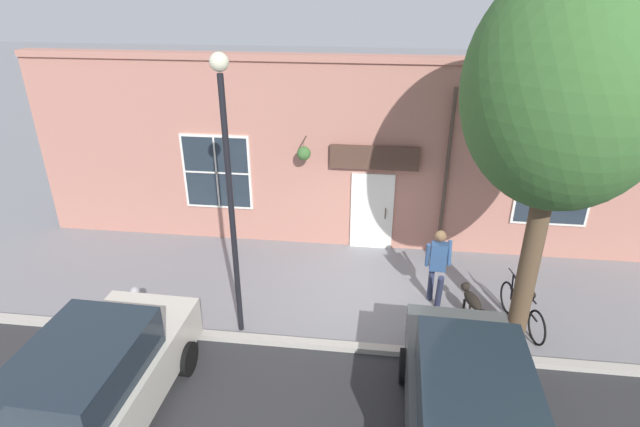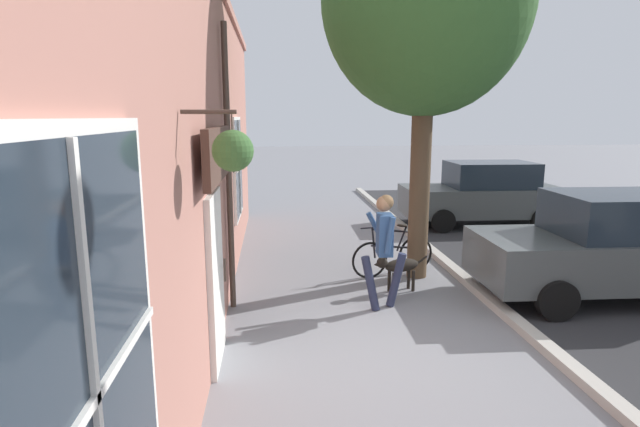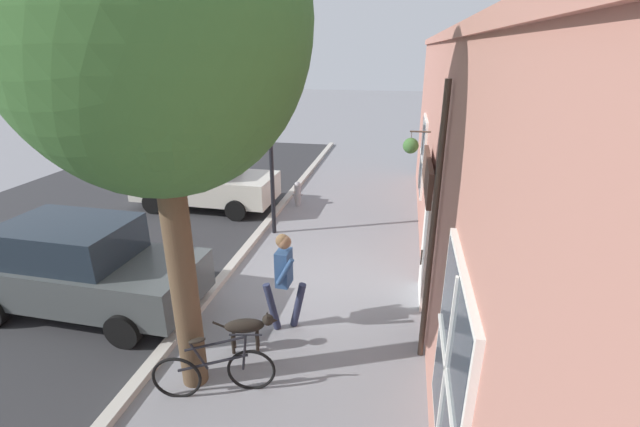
{
  "view_description": "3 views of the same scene",
  "coord_description": "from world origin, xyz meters",
  "px_view_note": "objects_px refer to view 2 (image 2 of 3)",
  "views": [
    {
      "loc": [
        9.66,
        0.07,
        6.55
      ],
      "look_at": [
        -0.96,
        -1.25,
        1.49
      ],
      "focal_mm": 28.0,
      "sensor_mm": 36.0,
      "label": 1
    },
    {
      "loc": [
        -1.46,
        -5.86,
        2.97
      ],
      "look_at": [
        -0.69,
        2.25,
        1.38
      ],
      "focal_mm": 28.0,
      "sensor_mm": 36.0,
      "label": 2
    },
    {
      "loc": [
        -1.6,
        7.63,
        4.67
      ],
      "look_at": [
        0.11,
        -1.12,
        1.21
      ],
      "focal_mm": 24.0,
      "sensor_mm": 36.0,
      "label": 3
    }
  ],
  "objects_px": {
    "pedestrian_walking": "(384,240)",
    "parked_car_far_end": "(484,194)",
    "leaning_bicycle": "(393,255)",
    "dog_on_leash": "(399,266)",
    "parked_car_mid_block": "(613,246)",
    "street_tree_by_curb": "(423,7)"
  },
  "relations": [
    {
      "from": "pedestrian_walking",
      "to": "parked_car_far_end",
      "type": "bearing_deg",
      "value": 54.73
    },
    {
      "from": "pedestrian_walking",
      "to": "leaning_bicycle",
      "type": "relative_size",
      "value": 1.08
    },
    {
      "from": "dog_on_leash",
      "to": "leaning_bicycle",
      "type": "distance_m",
      "value": 1.01
    },
    {
      "from": "parked_car_mid_block",
      "to": "parked_car_far_end",
      "type": "xyz_separation_m",
      "value": [
        0.24,
        5.67,
        0.0
      ]
    },
    {
      "from": "parked_car_far_end",
      "to": "street_tree_by_curb",
      "type": "bearing_deg",
      "value": -126.93
    },
    {
      "from": "dog_on_leash",
      "to": "street_tree_by_curb",
      "type": "xyz_separation_m",
      "value": [
        0.51,
        0.87,
        4.37
      ]
    },
    {
      "from": "parked_car_far_end",
      "to": "pedestrian_walking",
      "type": "bearing_deg",
      "value": -125.27
    },
    {
      "from": "parked_car_mid_block",
      "to": "parked_car_far_end",
      "type": "bearing_deg",
      "value": 87.6
    },
    {
      "from": "dog_on_leash",
      "to": "leaning_bicycle",
      "type": "relative_size",
      "value": 0.61
    },
    {
      "from": "parked_car_far_end",
      "to": "dog_on_leash",
      "type": "bearing_deg",
      "value": -125.86
    },
    {
      "from": "pedestrian_walking",
      "to": "leaning_bicycle",
      "type": "distance_m",
      "value": 1.95
    },
    {
      "from": "pedestrian_walking",
      "to": "parked_car_far_end",
      "type": "distance_m",
      "value": 7.1
    },
    {
      "from": "pedestrian_walking",
      "to": "dog_on_leash",
      "type": "xyz_separation_m",
      "value": [
        0.43,
        0.71,
        -0.65
      ]
    },
    {
      "from": "parked_car_mid_block",
      "to": "street_tree_by_curb",
      "type": "bearing_deg",
      "value": 153.47
    },
    {
      "from": "pedestrian_walking",
      "to": "street_tree_by_curb",
      "type": "distance_m",
      "value": 4.15
    },
    {
      "from": "dog_on_leash",
      "to": "leaning_bicycle",
      "type": "height_order",
      "value": "leaning_bicycle"
    },
    {
      "from": "dog_on_leash",
      "to": "parked_car_mid_block",
      "type": "height_order",
      "value": "parked_car_mid_block"
    },
    {
      "from": "leaning_bicycle",
      "to": "parked_car_far_end",
      "type": "xyz_separation_m",
      "value": [
        3.52,
        4.08,
        0.5
      ]
    },
    {
      "from": "parked_car_far_end",
      "to": "leaning_bicycle",
      "type": "bearing_deg",
      "value": -130.81
    },
    {
      "from": "leaning_bicycle",
      "to": "parked_car_mid_block",
      "type": "distance_m",
      "value": 3.68
    },
    {
      "from": "dog_on_leash",
      "to": "parked_car_mid_block",
      "type": "distance_m",
      "value": 3.51
    },
    {
      "from": "dog_on_leash",
      "to": "street_tree_by_curb",
      "type": "bearing_deg",
      "value": 59.68
    }
  ]
}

